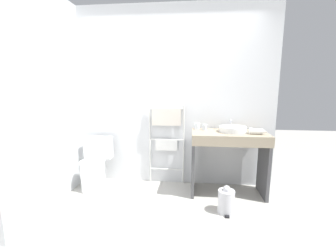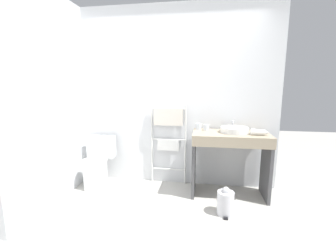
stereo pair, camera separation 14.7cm
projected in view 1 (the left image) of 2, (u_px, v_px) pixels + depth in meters
name	position (u px, v px, depth m)	size (l,w,h in m)	color
ground_plane	(159.00, 235.00, 2.26)	(12.00, 12.00, 0.00)	#B2AFA8
wall_back	(171.00, 97.00, 3.37)	(3.03, 0.12, 2.64)	silver
wall_side	(52.00, 100.00, 2.83)	(0.12, 1.95, 2.64)	silver
toilet	(95.00, 167.00, 3.28)	(0.41, 0.49, 0.75)	white
towel_radiator	(166.00, 131.00, 3.35)	(0.54, 0.06, 1.21)	white
vanity_counter	(228.00, 153.00, 3.05)	(1.00, 0.54, 0.87)	gray
sink_basin	(233.00, 129.00, 3.03)	(0.36, 0.36, 0.07)	white
faucet	(231.00, 123.00, 3.21)	(0.02, 0.10, 0.14)	silver
cup_near_wall	(197.00, 126.00, 3.22)	(0.07, 0.07, 0.09)	silver
cup_near_edge	(205.00, 127.00, 3.16)	(0.07, 0.07, 0.08)	silver
hair_dryer	(257.00, 131.00, 2.89)	(0.23, 0.16, 0.07)	white
trash_bin	(226.00, 201.00, 2.65)	(0.20, 0.23, 0.34)	silver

